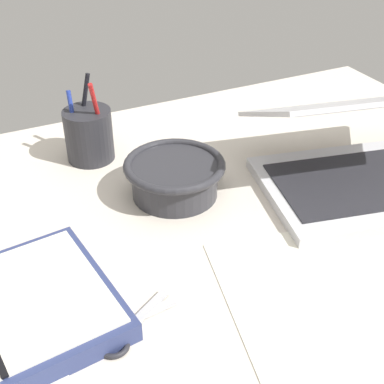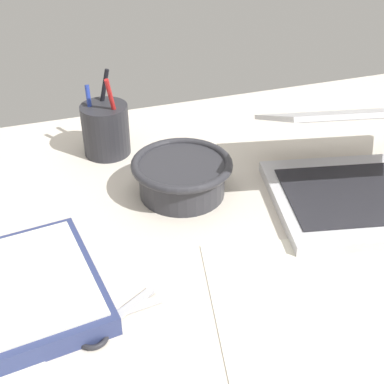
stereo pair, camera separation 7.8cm
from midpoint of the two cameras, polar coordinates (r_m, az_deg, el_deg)
name	(u,v)px [view 2 (the right image)]	position (r cm, az deg, el deg)	size (l,w,h in cm)	color
desk_top	(182,259)	(78.28, 1.79, -7.30)	(140.00, 100.00, 2.00)	beige
laptop	(368,168)	(93.01, 20.58, 2.32)	(36.92, 36.15, 18.27)	silver
bowl	(182,175)	(88.24, 1.45, 1.72)	(16.79, 16.79, 6.38)	#2D2D33
pen_cup	(106,129)	(100.42, -7.01, 6.62)	(8.72, 8.72, 15.82)	#28282D
scissors	(98,326)	(67.88, -6.71, -14.12)	(12.31, 7.78, 0.80)	#B7B7BC
paper_sheet_front	(287,314)	(70.92, 13.25, -12.66)	(18.14, 28.95, 0.16)	silver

